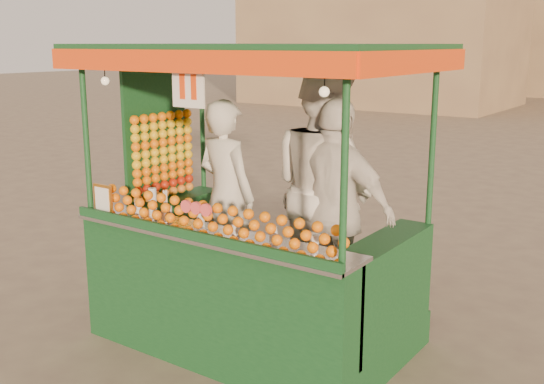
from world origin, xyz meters
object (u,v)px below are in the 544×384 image
Objects in this scene: vendor_left at (226,195)px; vendor_middle at (323,187)px; juice_cart at (241,251)px; vendor_right at (336,210)px.

vendor_left is 0.90m from vendor_middle.
juice_cart reaches higher than vendor_middle.
vendor_right is at bearing 163.26° from vendor_middle.
juice_cart is at bearing 33.68° from vendor_right.
juice_cart is 1.35× the size of vendor_middle.
vendor_right is (1.09, 0.01, 0.03)m from vendor_left.
vendor_left is (-0.43, 0.36, 0.33)m from juice_cart.
vendor_right is (0.66, 0.37, 0.36)m from juice_cart.
vendor_left is 0.85× the size of vendor_middle.
vendor_middle is 1.13× the size of vendor_right.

